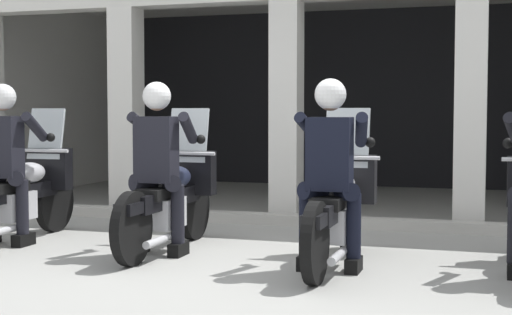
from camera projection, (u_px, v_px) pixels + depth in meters
ground_plane at (318, 216)px, 9.55m from camera, size 80.00×80.00×0.00m
station_building at (330, 62)px, 11.60m from camera, size 9.75×4.99×3.24m
kerb_strip at (275, 219)px, 8.88m from camera, size 9.25×0.24×0.12m
motorcycle_far_left at (23, 191)px, 7.77m from camera, size 0.62×2.04×1.35m
police_officer_far_left at (5, 150)px, 7.48m from camera, size 0.63×0.61×1.58m
motorcycle_center_left at (171, 197)px, 7.26m from camera, size 0.62×2.04×1.35m
police_officer_center_left at (158, 153)px, 6.96m from camera, size 0.63×0.61×1.58m
motorcycle_center_right at (337, 206)px, 6.55m from camera, size 0.62×2.04×1.35m
police_officer_center_right at (330, 158)px, 6.26m from camera, size 0.63×0.61×1.58m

